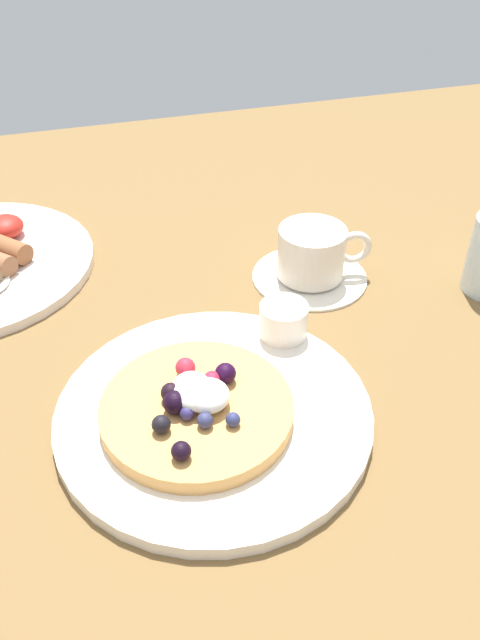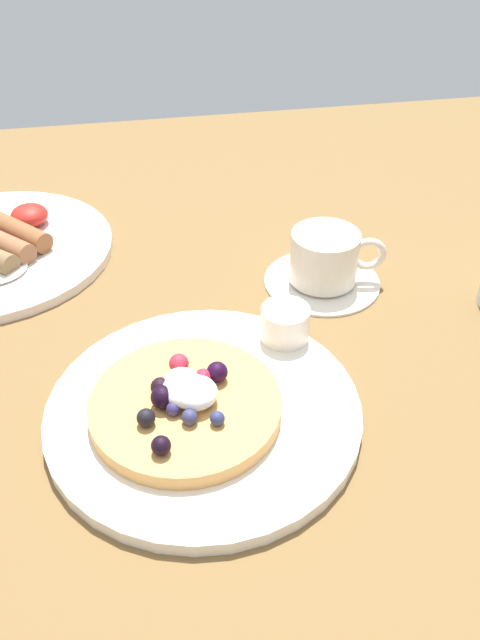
{
  "view_description": "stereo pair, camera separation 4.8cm",
  "coord_description": "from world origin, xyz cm",
  "px_view_note": "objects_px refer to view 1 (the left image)",
  "views": [
    {
      "loc": [
        -12.13,
        -41.04,
        39.75
      ],
      "look_at": [
        0.97,
        2.62,
        4.0
      ],
      "focal_mm": 36.15,
      "sensor_mm": 36.0,
      "label": 1
    },
    {
      "loc": [
        -7.5,
        -42.17,
        39.75
      ],
      "look_at": [
        0.97,
        2.62,
        4.0
      ],
      "focal_mm": 36.15,
      "sensor_mm": 36.0,
      "label": 2
    }
  ],
  "objects_px": {
    "pancake_plate": "(214,413)",
    "coffee_saucer": "(309,276)",
    "coffee_cup": "(313,251)",
    "syrup_ramekin": "(284,320)"
  },
  "relations": [
    {
      "from": "pancake_plate",
      "to": "coffee_saucer",
      "type": "bearing_deg",
      "value": 48.17
    },
    {
      "from": "pancake_plate",
      "to": "coffee_cup",
      "type": "distance_m",
      "value": 0.23
    },
    {
      "from": "coffee_saucer",
      "to": "pancake_plate",
      "type": "bearing_deg",
      "value": -131.83
    },
    {
      "from": "pancake_plate",
      "to": "coffee_cup",
      "type": "bearing_deg",
      "value": 47.8
    },
    {
      "from": "pancake_plate",
      "to": "syrup_ramekin",
      "type": "distance_m",
      "value": 0.12
    },
    {
      "from": "pancake_plate",
      "to": "coffee_saucer",
      "type": "relative_size",
      "value": 2.11
    },
    {
      "from": "pancake_plate",
      "to": "syrup_ramekin",
      "type": "xyz_separation_m",
      "value": [
        0.09,
        0.07,
        0.02
      ]
    },
    {
      "from": "coffee_saucer",
      "to": "coffee_cup",
      "type": "height_order",
      "value": "coffee_cup"
    },
    {
      "from": "syrup_ramekin",
      "to": "coffee_cup",
      "type": "relative_size",
      "value": 0.45
    },
    {
      "from": "pancake_plate",
      "to": "coffee_cup",
      "type": "height_order",
      "value": "coffee_cup"
    }
  ]
}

